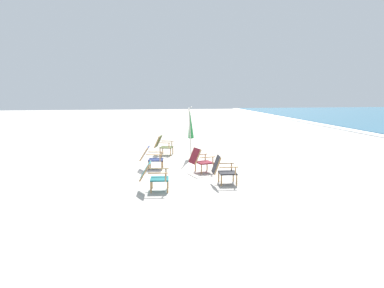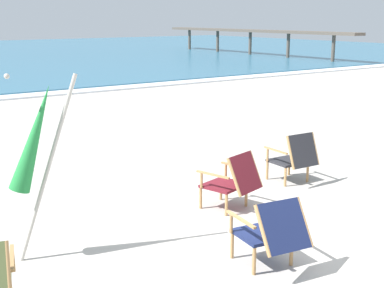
% 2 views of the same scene
% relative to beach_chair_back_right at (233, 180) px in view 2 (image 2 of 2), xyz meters
% --- Properties ---
extents(ground_plane, '(80.00, 80.00, 0.00)m').
position_rel_beach_chair_back_right_xyz_m(ground_plane, '(-0.37, -1.04, -0.43)').
color(ground_plane, '#B2AAA0').
extents(beach_chair_back_right, '(0.74, 0.84, 0.80)m').
position_rel_beach_chair_back_right_xyz_m(beach_chair_back_right, '(0.00, 0.00, 0.00)').
color(beach_chair_back_right, maroon).
rests_on(beach_chair_back_right, ground).
extents(beach_chair_mid_center, '(0.62, 0.71, 0.82)m').
position_rel_beach_chair_back_right_xyz_m(beach_chair_mid_center, '(1.56, 0.38, 0.00)').
color(beach_chair_mid_center, '#28282D').
rests_on(beach_chair_mid_center, ground).
extents(beach_chair_far_center, '(0.68, 0.85, 0.77)m').
position_rel_beach_chair_back_right_xyz_m(beach_chair_far_center, '(-0.78, -1.56, -0.01)').
color(beach_chair_far_center, '#19234C').
rests_on(beach_chair_far_center, ground).
extents(umbrella_furled_green, '(0.78, 0.37, 2.02)m').
position_rel_beach_chair_back_right_xyz_m(umbrella_furled_green, '(-2.63, 0.07, 0.89)').
color(umbrella_furled_green, '#B7B2A8').
rests_on(umbrella_furled_green, ground).
extents(pier_distant, '(0.90, 17.36, 1.72)m').
position_rel_beach_chair_back_right_xyz_m(pier_distant, '(19.36, 21.64, 1.11)').
color(pier_distant, brown).
rests_on(pier_distant, ground).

